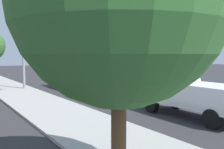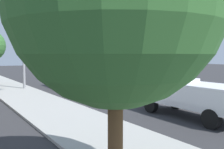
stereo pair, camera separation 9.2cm
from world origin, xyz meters
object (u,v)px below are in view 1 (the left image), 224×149
object	(u,v)px
utility_bucket_truck	(82,72)
service_pickup_truck	(192,95)
traffic_cone_mid_rear	(78,80)
passing_minivan	(101,72)
traffic_cone_mid_front	(139,91)
traffic_signal_mast	(28,28)

from	to	relation	value
utility_bucket_truck	service_pickup_truck	distance (m)	12.04
utility_bucket_truck	service_pickup_truck	bearing A→B (deg)	-171.68
traffic_cone_mid_rear	passing_minivan	bearing A→B (deg)	-54.06
traffic_cone_mid_front	utility_bucket_truck	bearing A→B (deg)	26.52
utility_bucket_truck	traffic_signal_mast	xyz separation A→B (m)	(0.83, 4.43, 3.72)
passing_minivan	utility_bucket_truck	bearing A→B (deg)	146.60
traffic_cone_mid_front	traffic_signal_mast	world-z (taller)	traffic_signal_mast
service_pickup_truck	passing_minivan	size ratio (longest dim) A/B	1.16
traffic_cone_mid_rear	traffic_signal_mast	bearing A→B (deg)	123.98
traffic_cone_mid_front	traffic_cone_mid_rear	distance (m)	9.98
service_pickup_truck	traffic_signal_mast	bearing A→B (deg)	25.85
service_pickup_truck	traffic_cone_mid_front	size ratio (longest dim) A/B	7.65
traffic_cone_mid_front	traffic_signal_mast	size ratio (longest dim) A/B	0.09
utility_bucket_truck	traffic_cone_mid_rear	size ratio (longest dim) A/B	9.69
traffic_signal_mast	passing_minivan	bearing A→B (deg)	-55.22
utility_bucket_truck	traffic_cone_mid_front	bearing A→B (deg)	-153.48
utility_bucket_truck	traffic_signal_mast	bearing A→B (deg)	79.38
traffic_signal_mast	utility_bucket_truck	bearing A→B (deg)	-100.62
utility_bucket_truck	service_pickup_truck	size ratio (longest dim) A/B	1.45
utility_bucket_truck	traffic_signal_mast	size ratio (longest dim) A/B	1.05
traffic_cone_mid_front	passing_minivan	bearing A→B (deg)	-9.51
passing_minivan	traffic_cone_mid_front	size ratio (longest dim) A/B	6.58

